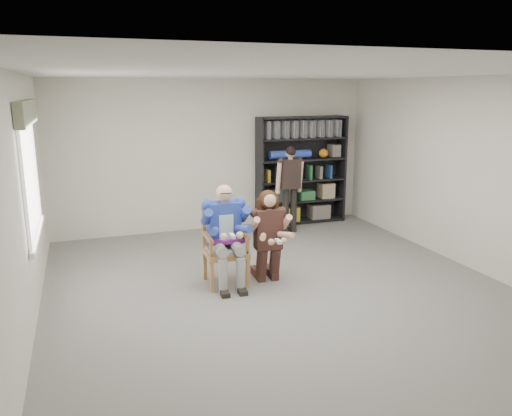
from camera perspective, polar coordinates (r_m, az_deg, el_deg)
name	(u,v)px	position (r m, az deg, el deg)	size (l,w,h in m)	color
room_shell	(287,190)	(6.17, 3.62, 2.09)	(6.00, 7.00, 2.80)	beige
floor	(286,295)	(6.59, 3.44, -9.94)	(6.00, 7.00, 0.01)	slate
window_left	(32,172)	(6.66, -24.23, 3.77)	(0.16, 2.00, 1.75)	silver
armchair	(226,246)	(6.78, -3.48, -4.40)	(0.62, 0.60, 1.07)	#A3693F
seated_man	(226,235)	(6.74, -3.50, -3.10)	(0.60, 0.84, 1.39)	navy
kneeling_woman	(269,237)	(6.82, 1.48, -3.39)	(0.54, 0.86, 1.28)	#37221C
bookshelf	(301,171)	(9.86, 5.22, 4.27)	(1.80, 0.38, 2.10)	black
standing_man	(290,190)	(9.18, 3.89, 2.07)	(0.50, 0.28, 1.62)	black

